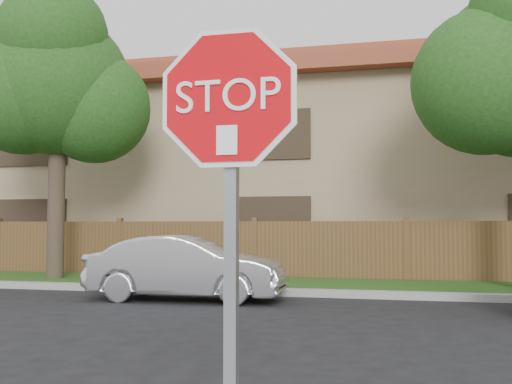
# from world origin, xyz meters

# --- Properties ---
(far_curb) EXTENTS (70.00, 0.30, 0.15)m
(far_curb) POSITION_xyz_m (0.00, 8.15, 0.07)
(far_curb) COLOR gray
(far_curb) RESTS_ON ground
(grass_strip) EXTENTS (70.00, 3.00, 0.12)m
(grass_strip) POSITION_xyz_m (0.00, 9.80, 0.06)
(grass_strip) COLOR #1E4714
(grass_strip) RESTS_ON ground
(fence) EXTENTS (70.00, 0.12, 1.60)m
(fence) POSITION_xyz_m (0.00, 11.40, 0.80)
(fence) COLOR #523A1D
(fence) RESTS_ON ground
(apartment_building) EXTENTS (35.20, 9.20, 7.20)m
(apartment_building) POSITION_xyz_m (0.00, 17.00, 3.53)
(apartment_building) COLOR #9C8261
(apartment_building) RESTS_ON ground
(tree_left) EXTENTS (4.80, 3.90, 7.78)m
(tree_left) POSITION_xyz_m (-8.98, 9.57, 5.22)
(tree_left) COLOR #382B21
(tree_left) RESTS_ON ground
(stop_sign) EXTENTS (1.01, 0.13, 2.55)m
(stop_sign) POSITION_xyz_m (-0.98, -1.48, 1.83)
(stop_sign) COLOR gray
(stop_sign) RESTS_ON sidewalk_near
(sedan_left) EXTENTS (3.96, 1.51, 1.29)m
(sedan_left) POSITION_xyz_m (-4.30, 6.91, 0.64)
(sedan_left) COLOR #B1B1B6
(sedan_left) RESTS_ON ground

